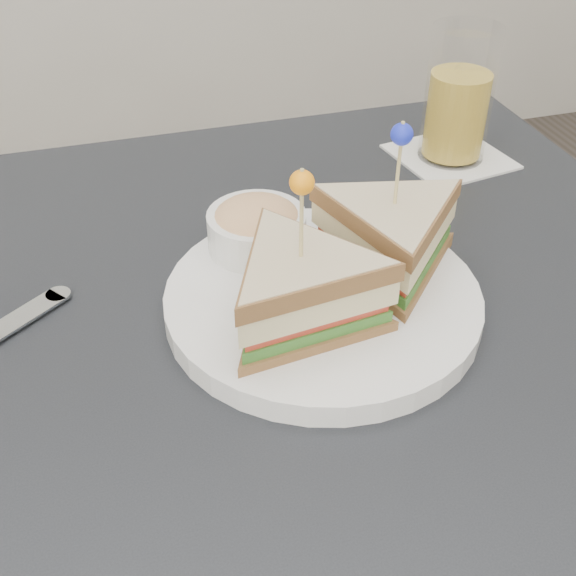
% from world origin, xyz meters
% --- Properties ---
extents(table, '(0.80, 0.80, 0.75)m').
position_xyz_m(table, '(0.00, 0.00, 0.67)').
color(table, black).
rests_on(table, ground).
extents(plate_meal, '(0.33, 0.33, 0.15)m').
position_xyz_m(plate_meal, '(0.05, 0.04, 0.79)').
color(plate_meal, white).
rests_on(plate_meal, table).
extents(drink_set, '(0.13, 0.13, 0.14)m').
position_xyz_m(drink_set, '(0.27, 0.25, 0.81)').
color(drink_set, white).
rests_on(drink_set, table).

